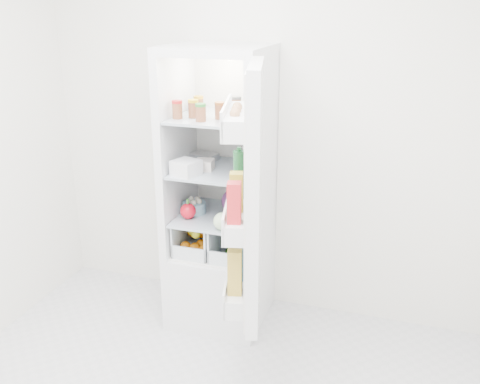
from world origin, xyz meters
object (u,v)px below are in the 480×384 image
(refrigerator, at_px, (222,223))
(fridge_door, at_px, (249,201))
(mushroom_bowl, at_px, (194,208))
(red_cabbage, at_px, (234,201))

(refrigerator, bearing_deg, fridge_door, -59.12)
(refrigerator, bearing_deg, mushroom_bowl, -155.78)
(refrigerator, relative_size, fridge_door, 1.38)
(mushroom_bowl, relative_size, fridge_door, 0.12)
(red_cabbage, bearing_deg, fridge_door, -64.98)
(red_cabbage, distance_m, fridge_door, 0.74)
(refrigerator, relative_size, mushroom_bowl, 11.97)
(refrigerator, distance_m, fridge_door, 0.85)
(mushroom_bowl, bearing_deg, red_cabbage, 15.82)
(fridge_door, bearing_deg, refrigerator, 16.45)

